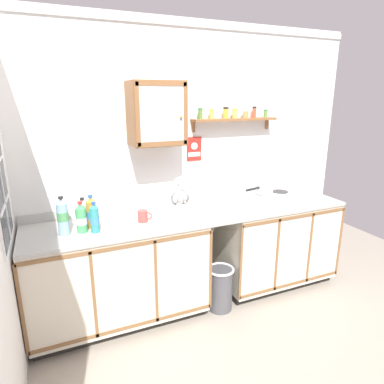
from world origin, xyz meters
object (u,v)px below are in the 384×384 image
object	(u,v)px
bottle_opaque_white_2	(63,213)
bottle_water_clear_4	(83,213)
bottle_detergent_teal_3	(95,219)
trash_bin	(220,288)
saucepan	(264,189)
bottle_soda_green_1	(81,218)
bottle_water_blue_5	(63,217)
warning_sign	(194,149)
bottle_juice_amber_0	(92,213)
sink	(184,214)
wall_cabinet	(156,113)
hot_plate_stove	(273,197)
mug	(143,216)

from	to	relation	value
bottle_opaque_white_2	bottle_water_clear_4	xyz separation A→B (m)	(0.16, 0.04, -0.04)
bottle_detergent_teal_3	trash_bin	distance (m)	1.35
saucepan	bottle_soda_green_1	bearing A→B (deg)	-176.51
trash_bin	bottle_water_blue_5	bearing A→B (deg)	173.37
bottle_opaque_white_2	warning_sign	distance (m)	1.34
trash_bin	bottle_juice_amber_0	bearing A→B (deg)	168.59
bottle_juice_amber_0	warning_sign	distance (m)	1.16
sink	wall_cabinet	size ratio (longest dim) A/B	0.94
saucepan	bottle_opaque_white_2	xyz separation A→B (m)	(-1.91, -0.00, 0.01)
hot_plate_stove	wall_cabinet	distance (m)	1.47
sink	bottle_opaque_white_2	size ratio (longest dim) A/B	1.64
bottle_soda_green_1	bottle_detergent_teal_3	size ratio (longest dim) A/B	1.01
sink	mug	xyz separation A→B (m)	(-0.41, -0.08, 0.07)
bottle_water_blue_5	mug	world-z (taller)	bottle_water_blue_5
bottle_detergent_teal_3	wall_cabinet	bearing A→B (deg)	22.45
bottle_water_blue_5	bottle_opaque_white_2	bearing A→B (deg)	87.05
sink	wall_cabinet	world-z (taller)	wall_cabinet
bottle_detergent_teal_3	wall_cabinet	distance (m)	1.02
bottle_opaque_white_2	trash_bin	xyz separation A→B (m)	(1.29, -0.26, -0.84)
bottle_water_clear_4	bottle_water_blue_5	world-z (taller)	bottle_water_blue_5
bottle_opaque_white_2	bottle_water_clear_4	world-z (taller)	bottle_opaque_white_2
bottle_juice_amber_0	bottle_soda_green_1	world-z (taller)	bottle_juice_amber_0
bottle_water_clear_4	bottle_water_blue_5	xyz separation A→B (m)	(-0.16, -0.15, 0.04)
bottle_soda_green_1	bottle_water_blue_5	world-z (taller)	bottle_water_blue_5
mug	wall_cabinet	distance (m)	0.88
hot_plate_stove	warning_sign	bearing A→B (deg)	159.97
bottle_water_blue_5	bottle_water_clear_4	bearing A→B (deg)	43.28
hot_plate_stove	warning_sign	world-z (taller)	warning_sign
hot_plate_stove	trash_bin	distance (m)	1.06
sink	wall_cabinet	bearing A→B (deg)	153.92
saucepan	wall_cabinet	size ratio (longest dim) A/B	0.65
bottle_soda_green_1	wall_cabinet	distance (m)	1.07
bottle_juice_amber_0	bottle_detergent_teal_3	distance (m)	0.11
wall_cabinet	warning_sign	world-z (taller)	wall_cabinet
bottle_water_clear_4	bottle_water_blue_5	bearing A→B (deg)	-136.72
hot_plate_stove	bottle_detergent_teal_3	size ratio (longest dim) A/B	1.65
saucepan	bottle_detergent_teal_3	distance (m)	1.70
bottle_juice_amber_0	saucepan	bearing A→B (deg)	1.54
hot_plate_stove	bottle_soda_green_1	world-z (taller)	bottle_soda_green_1
saucepan	mug	bearing A→B (deg)	-176.35
saucepan	bottle_opaque_white_2	distance (m)	1.91
sink	saucepan	distance (m)	0.89
trash_bin	warning_sign	bearing A→B (deg)	94.60
sink	saucepan	size ratio (longest dim) A/B	1.43
bottle_detergent_teal_3	warning_sign	xyz separation A→B (m)	(1.03, 0.41, 0.43)
warning_sign	mug	bearing A→B (deg)	-151.45
trash_bin	mug	bearing A→B (deg)	164.72
wall_cabinet	bottle_juice_amber_0	bearing A→B (deg)	-166.82
bottle_opaque_white_2	bottle_water_blue_5	bearing A→B (deg)	-92.95
hot_plate_stove	bottle_opaque_white_2	size ratio (longest dim) A/B	1.35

